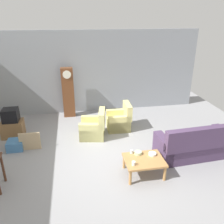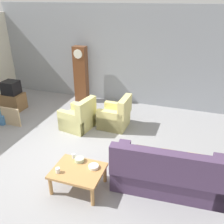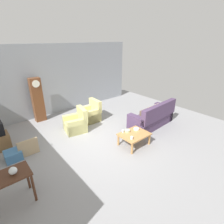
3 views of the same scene
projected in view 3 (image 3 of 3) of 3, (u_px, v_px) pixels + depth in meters
name	position (u px, v px, depth m)	size (l,w,h in m)	color
ground_plane	(102.00, 141.00, 6.28)	(10.40, 10.40, 0.00)	gray
garage_door_wall	(55.00, 80.00, 8.20)	(8.40, 0.16, 3.20)	gray
couch_floral	(152.00, 118.00, 7.26)	(2.15, 1.01, 1.04)	#4C3856
armchair_olive_near	(76.00, 124.00, 6.88)	(0.91, 0.89, 0.92)	#CCC67A
armchair_olive_far	(90.00, 114.00, 7.73)	(0.81, 0.79, 0.92)	#DFD37F
coffee_table_wood	(134.00, 135.00, 5.94)	(0.96, 0.76, 0.43)	#B27F47
grandfather_clock	(38.00, 100.00, 7.49)	(0.44, 0.30, 1.91)	brown
framed_picture_leaning	(28.00, 148.00, 5.44)	(0.60, 0.05, 0.54)	tan
storage_box_blue	(13.00, 155.00, 5.30)	(0.46, 0.45, 0.28)	teal
glass_dome_cloche	(13.00, 171.00, 3.65)	(0.17, 0.17, 0.17)	silver
cup_white_porcelain	(132.00, 138.00, 5.57)	(0.08, 0.08, 0.10)	white
cup_blue_rimmed	(123.00, 131.00, 5.97)	(0.07, 0.07, 0.10)	silver
bowl_white_stacked	(136.00, 129.00, 6.16)	(0.19, 0.19, 0.06)	white
bowl_shallow_green	(127.00, 131.00, 6.02)	(0.19, 0.19, 0.07)	#B2C69E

